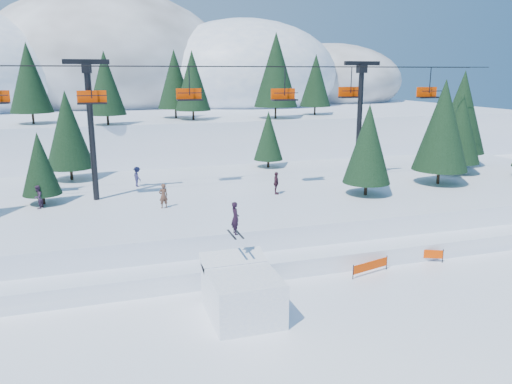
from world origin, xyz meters
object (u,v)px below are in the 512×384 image
object	(u,v)px
banner_near	(370,266)
jump_kicker	(242,292)
chairlift	(236,105)
banner_far	(420,254)

from	to	relation	value
banner_near	jump_kicker	bearing A→B (deg)	-163.56
chairlift	banner_near	xyz separation A→B (m)	(4.53, -13.79, -8.78)
jump_kicker	banner_far	size ratio (longest dim) A/B	2.11
banner_near	banner_far	world-z (taller)	same
chairlift	banner_far	size ratio (longest dim) A/B	17.69
chairlift	jump_kicker	bearing A→B (deg)	-104.58
chairlift	banner_near	world-z (taller)	chairlift
banner_far	chairlift	bearing A→B (deg)	123.75
chairlift	banner_near	size ratio (longest dim) A/B	16.65
chairlift	banner_far	xyz separation A→B (m)	(8.65, -12.94, -8.78)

